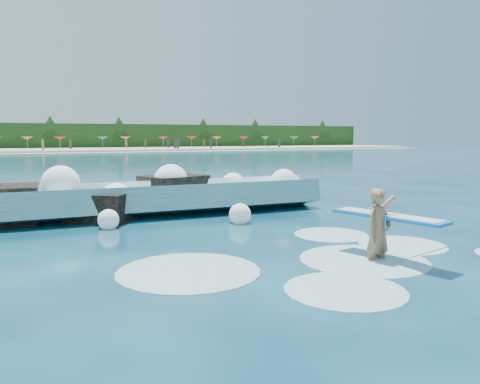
{
  "coord_description": "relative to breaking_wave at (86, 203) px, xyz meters",
  "views": [
    {
      "loc": [
        -3.36,
        -8.83,
        2.63
      ],
      "look_at": [
        1.5,
        2.0,
        1.2
      ],
      "focal_mm": 35.0,
      "sensor_mm": 36.0,
      "label": 1
    }
  ],
  "objects": [
    {
      "name": "rock_cluster",
      "position": [
        -0.02,
        0.17,
        -0.02
      ],
      "size": [
        8.23,
        3.45,
        1.44
      ],
      "color": "black",
      "rests_on": "ground"
    },
    {
      "name": "surfer_with_board",
      "position": [
        5.08,
        -7.94,
        0.2
      ],
      "size": [
        1.29,
        3.01,
        1.86
      ],
      "color": "#986A47",
      "rests_on": "ground"
    },
    {
      "name": "surf_foam",
      "position": [
        3.91,
        -7.41,
        -0.48
      ],
      "size": [
        9.1,
        5.94,
        0.14
      ],
      "color": "silver",
      "rests_on": "ground"
    },
    {
      "name": "beach",
      "position": [
        1.79,
        71.29,
        -0.28
      ],
      "size": [
        140.0,
        20.0,
        0.4
      ],
      "primitive_type": "cube",
      "color": "tan",
      "rests_on": "ground"
    },
    {
      "name": "breaking_wave",
      "position": [
        0.0,
        0.0,
        0.0
      ],
      "size": [
        16.02,
        2.58,
        1.38
      ],
      "color": "teal",
      "rests_on": "ground"
    },
    {
      "name": "treeline",
      "position": [
        1.79,
        81.29,
        2.02
      ],
      "size": [
        140.0,
        4.0,
        5.0
      ],
      "primitive_type": "cube",
      "color": "black",
      "rests_on": "ground"
    },
    {
      "name": "wet_band",
      "position": [
        1.79,
        60.29,
        -0.44
      ],
      "size": [
        140.0,
        5.0,
        0.08
      ],
      "primitive_type": "cube",
      "color": "silver",
      "rests_on": "ground"
    },
    {
      "name": "wave_spray",
      "position": [
        -0.78,
        -0.18,
        0.46
      ],
      "size": [
        14.6,
        4.01,
        1.98
      ],
      "color": "white",
      "rests_on": "ground"
    },
    {
      "name": "ground",
      "position": [
        1.79,
        -6.71,
        -0.48
      ],
      "size": [
        200.0,
        200.0,
        0.0
      ],
      "primitive_type": "plane",
      "color": "#062237",
      "rests_on": "ground"
    },
    {
      "name": "beachgoers",
      "position": [
        5.33,
        67.74,
        0.63
      ],
      "size": [
        105.76,
        12.67,
        1.93
      ],
      "color": "#3F332D",
      "rests_on": "ground"
    },
    {
      "name": "beach_umbrellas",
      "position": [
        1.63,
        73.46,
        1.77
      ],
      "size": [
        112.86,
        6.66,
        0.5
      ],
      "color": "#E34366",
      "rests_on": "ground"
    }
  ]
}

